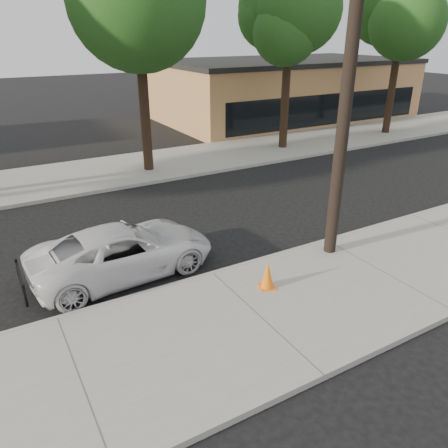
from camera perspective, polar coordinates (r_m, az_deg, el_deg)
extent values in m
plane|color=black|center=(13.49, -5.79, -2.95)|extent=(120.00, 120.00, 0.00)
cube|color=gray|center=(10.22, 4.51, -12.08)|extent=(90.00, 4.40, 0.15)
cube|color=gray|center=(21.00, -15.57, 6.46)|extent=(90.00, 5.00, 0.15)
cube|color=#9E9B93|center=(11.79, -1.53, -6.65)|extent=(90.00, 0.12, 0.16)
cube|color=#B67F4C|center=(34.36, 7.91, 16.92)|extent=(18.00, 10.00, 4.00)
cylinder|color=black|center=(11.92, 15.75, 16.24)|extent=(0.34, 0.34, 9.00)
cylinder|color=black|center=(20.35, -10.25, 13.53)|extent=(0.44, 0.44, 4.75)
sphere|color=#1F4012|center=(20.04, -11.15, 24.76)|extent=(4.80, 4.80, 4.80)
cylinder|color=black|center=(24.48, 7.93, 14.98)|extent=(0.44, 0.44, 4.40)
sphere|color=#1F4012|center=(24.20, 8.46, 23.54)|extent=(4.35, 4.35, 4.35)
sphere|color=#1F4012|center=(24.24, 10.55, 26.16)|extent=(3.48, 3.48, 3.48)
cylinder|color=black|center=(29.86, 20.96, 15.48)|extent=(0.44, 0.44, 4.60)
sphere|color=#1F4012|center=(29.64, 22.14, 22.80)|extent=(4.65, 4.65, 4.65)
sphere|color=#1F4012|center=(29.87, 24.11, 24.92)|extent=(3.72, 3.72, 3.72)
imported|color=silver|center=(12.00, -13.02, -3.42)|extent=(5.06, 2.60, 1.36)
cube|color=orange|center=(11.17, 5.62, -8.16)|extent=(0.49, 0.49, 0.02)
cone|color=orange|center=(10.98, 5.69, -6.57)|extent=(0.43, 0.43, 0.74)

